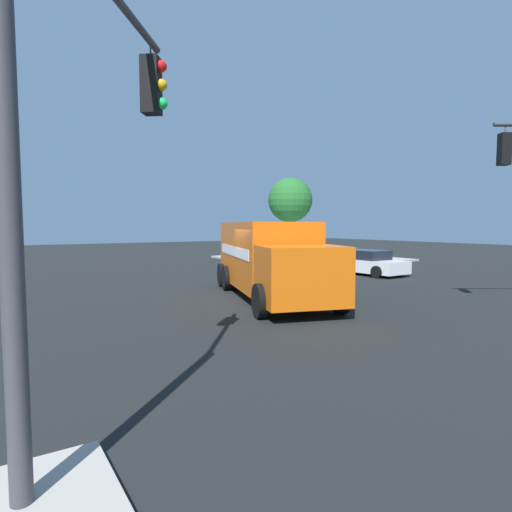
{
  "coord_description": "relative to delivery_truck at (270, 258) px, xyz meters",
  "views": [
    {
      "loc": [
        8.19,
        12.17,
        2.66
      ],
      "look_at": [
        0.13,
        -0.36,
        1.55
      ],
      "focal_mm": 29.49,
      "sensor_mm": 36.0,
      "label": 1
    }
  ],
  "objects": [
    {
      "name": "shade_tree_near",
      "position": [
        -13.35,
        -16.29,
        3.31
      ],
      "size": [
        3.8,
        3.8,
        6.54
      ],
      "color": "brown",
      "rests_on": "sidewalk_corner_near"
    },
    {
      "name": "picket_fence_run",
      "position": [
        -12.36,
        -17.89,
        -0.83
      ],
      "size": [
        7.3,
        0.05,
        0.95
      ],
      "color": "white",
      "rests_on": "sidewalk_corner_near"
    },
    {
      "name": "traffic_light_primary",
      "position": [
        7.69,
        7.31,
        2.55
      ],
      "size": [
        2.66,
        3.36,
        5.86
      ],
      "color": "#38383D",
      "rests_on": "sidewalk_corner_far"
    },
    {
      "name": "sedan_white",
      "position": [
        -8.49,
        -3.18,
        -0.82
      ],
      "size": [
        2.17,
        4.37,
        1.31
      ],
      "color": "white",
      "rests_on": "ground"
    },
    {
      "name": "pedestrian_near_corner",
      "position": [
        -11.04,
        -15.31,
        -0.37
      ],
      "size": [
        0.28,
        0.52,
        1.65
      ],
      "color": "black",
      "rests_on": "sidewalk_corner_near"
    },
    {
      "name": "sidewalk_corner_near",
      "position": [
        -12.36,
        -12.47,
        -1.38
      ],
      "size": [
        11.33,
        11.33,
        0.14
      ],
      "primitive_type": "cube",
      "color": "#9E998E",
      "rests_on": "ground"
    },
    {
      "name": "ground_plane",
      "position": [
        0.5,
        0.38,
        -1.45
      ],
      "size": [
        100.0,
        100.0,
        0.0
      ],
      "primitive_type": "plane",
      "color": "black"
    },
    {
      "name": "delivery_truck",
      "position": [
        0.0,
        0.0,
        0.0
      ],
      "size": [
        4.96,
        8.3,
        2.75
      ],
      "color": "orange",
      "rests_on": "ground"
    }
  ]
}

